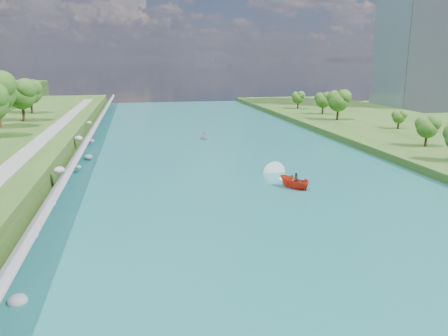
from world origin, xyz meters
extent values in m
plane|color=#2D5119|center=(0.00, 0.00, 0.00)|extent=(260.00, 260.00, 0.00)
cube|color=#1B6368|center=(0.00, 20.00, 0.05)|extent=(55.00, 240.00, 0.10)
cube|color=slate|center=(-25.85, 20.00, 1.80)|extent=(3.54, 236.00, 4.05)
ellipsoid|color=gray|center=(-24.85, -16.27, 0.18)|extent=(1.46, 1.44, 1.02)
ellipsoid|color=gray|center=(-25.46, -7.78, 1.91)|extent=(1.12, 1.20, 0.77)
ellipsoid|color=gray|center=(-25.64, 2.06, 1.84)|extent=(1.33, 1.72, 0.88)
ellipsoid|color=gray|center=(-26.24, 13.05, 2.91)|extent=(1.45, 1.62, 1.03)
ellipsoid|color=gray|center=(-25.10, 22.86, 0.90)|extent=(0.92, 1.06, 0.67)
ellipsoid|color=gray|center=(-24.44, 31.71, 0.64)|extent=(1.52, 1.60, 0.92)
ellipsoid|color=gray|center=(-26.68, 38.15, 2.97)|extent=(1.57, 1.82, 0.99)
ellipsoid|color=gray|center=(-25.21, 46.24, 0.96)|extent=(1.26, 1.46, 0.90)
ellipsoid|color=gray|center=(-26.65, 58.17, 3.19)|extent=(1.21, 1.06, 0.83)
cube|color=gray|center=(-32.50, 20.00, 3.55)|extent=(3.00, 200.00, 0.10)
cube|color=gray|center=(82.50, 95.00, 30.00)|extent=(22.00, 22.00, 60.00)
ellipsoid|color=#1D4A13|center=(-41.65, 62.04, 9.24)|extent=(6.88, 6.88, 11.47)
ellipsoid|color=#1D4A13|center=(-43.20, 77.87, 8.68)|extent=(6.22, 6.22, 10.36)
ellipsoid|color=#1D4A13|center=(37.80, 24.68, 4.92)|extent=(4.10, 4.10, 6.83)
ellipsoid|color=#1D4A13|center=(45.41, 45.63, 4.11)|extent=(3.13, 3.13, 5.21)
ellipsoid|color=#1D4A13|center=(38.12, 62.97, 6.32)|extent=(5.78, 5.78, 9.64)
ellipsoid|color=#1D4A13|center=(39.59, 76.25, 5.42)|extent=(4.70, 4.70, 7.83)
ellipsoid|color=#1D4A13|center=(37.75, 92.30, 4.92)|extent=(4.11, 4.11, 6.85)
imported|color=red|center=(5.36, 7.63, 1.01)|extent=(4.12, 4.87, 1.82)
imported|color=#66605B|center=(4.96, 7.23, 1.29)|extent=(0.67, 0.49, 1.68)
imported|color=#66605B|center=(5.86, 8.13, 1.29)|extent=(1.04, 1.00, 1.69)
cube|color=white|center=(5.36, 10.63, 0.13)|extent=(0.90, 5.00, 0.06)
imported|color=#9B9DA3|center=(-0.93, 48.96, 0.41)|extent=(2.70, 3.38, 0.62)
imported|color=#66605B|center=(-0.93, 48.96, 0.99)|extent=(0.64, 0.43, 1.28)
camera|label=1|loc=(-15.57, -47.50, 17.42)|focal=35.00mm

